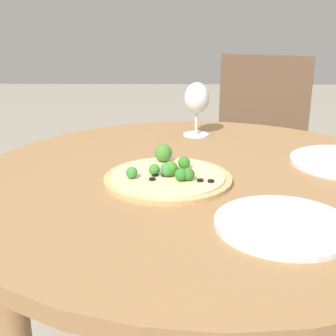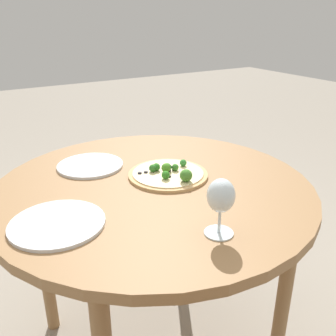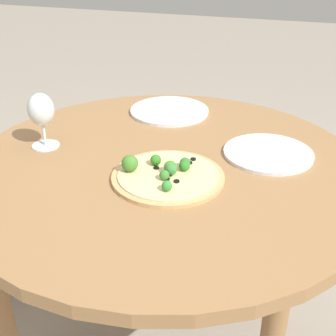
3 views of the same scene
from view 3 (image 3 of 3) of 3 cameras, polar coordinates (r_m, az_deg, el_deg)
name	(u,v)px [view 3 (image 3 of 3)]	position (r m, az deg, el deg)	size (l,w,h in m)	color
dining_table	(166,188)	(1.26, -0.30, -2.50)	(1.06, 1.06, 0.74)	olive
pizza	(166,175)	(1.15, -0.22, -0.81)	(0.28, 0.28, 0.06)	tan
wine_glass	(42,111)	(1.32, -15.15, 6.73)	(0.08, 0.08, 0.16)	silver
plate_near	(268,153)	(1.29, 12.12, 1.77)	(0.24, 0.24, 0.01)	silver
plate_far	(169,111)	(1.55, 0.18, 6.99)	(0.26, 0.26, 0.01)	silver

